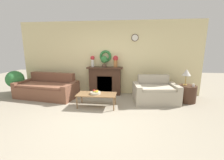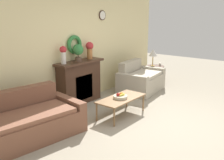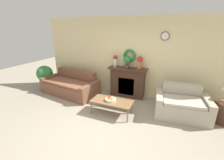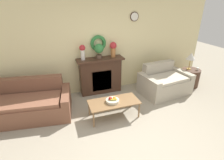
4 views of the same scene
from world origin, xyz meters
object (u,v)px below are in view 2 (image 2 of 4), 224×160
loveseat_right (140,80)px  coffee_table (121,99)px  fireplace (79,82)px  potted_plant_on_mantel (78,51)px  mug (160,64)px  vase_on_mantel_left (63,53)px  vase_on_mantel_right (90,49)px  table_lamp (153,53)px  fruit_bowl (120,96)px  couch_left (21,123)px  side_table_by_loveseat (155,74)px

loveseat_right → coffee_table: (-1.80, -0.65, 0.06)m
fireplace → potted_plant_on_mantel: size_ratio=3.22×
coffee_table → mug: mug is taller
mug → vase_on_mantel_left: vase_on_mantel_left is taller
vase_on_mantel_right → loveseat_right: bearing=-25.5°
table_lamp → potted_plant_on_mantel: potted_plant_on_mantel is taller
fruit_bowl → mug: mug is taller
potted_plant_on_mantel → couch_left: bearing=-164.3°
table_lamp → vase_on_mantel_right: (-2.33, 0.48, 0.33)m
couch_left → coffee_table: couch_left is taller
vase_on_mantel_right → potted_plant_on_mantel: bearing=-177.2°
couch_left → coffee_table: (1.96, -0.72, 0.07)m
mug → vase_on_mantel_right: 2.70m
loveseat_right → coffee_table: size_ratio=1.28×
loveseat_right → vase_on_mantel_right: vase_on_mantel_right is taller
loveseat_right → vase_on_mantel_left: vase_on_mantel_left is taller
coffee_table → side_table_by_loveseat: 2.94m
coffee_table → potted_plant_on_mantel: bearing=89.1°
couch_left → loveseat_right: loveseat_right is taller
loveseat_right → vase_on_mantel_left: (-2.22, 0.65, 0.97)m
loveseat_right → vase_on_mantel_left: 2.51m
fruit_bowl → side_table_by_loveseat: 2.98m
vase_on_mantel_right → vase_on_mantel_left: bearing=-180.0°
fireplace → vase_on_mantel_right: vase_on_mantel_right is taller
fruit_bowl → vase_on_mantel_right: bearing=70.1°
couch_left → table_lamp: (4.73, 0.10, 0.66)m
coffee_table → mug: size_ratio=13.77×
potted_plant_on_mantel → vase_on_mantel_left: bearing=177.4°
table_lamp → potted_plant_on_mantel: (-2.75, 0.46, 0.34)m
potted_plant_on_mantel → side_table_by_loveseat: bearing=-10.3°
coffee_table → table_lamp: table_lamp is taller
vase_on_mantel_left → vase_on_mantel_right: 0.86m
potted_plant_on_mantel → mug: bearing=-11.7°
vase_on_mantel_right → side_table_by_loveseat: bearing=-12.5°
side_table_by_loveseat → table_lamp: table_lamp is taller
mug → vase_on_mantel_left: 3.51m
mug → fruit_bowl: bearing=-167.4°
mug → table_lamp: bearing=141.8°
couch_left → side_table_by_loveseat: size_ratio=3.98×
coffee_table → vase_on_mantel_left: 1.64m
couch_left → mug: couch_left is taller
table_lamp → loveseat_right: bearing=-169.9°
table_lamp → vase_on_mantel_left: 3.24m
vase_on_mantel_right → table_lamp: bearing=-11.6°
couch_left → table_lamp: bearing=9.0°
fireplace → table_lamp: (2.72, -0.47, 0.43)m
mug → side_table_by_loveseat: bearing=142.1°
fireplace → table_lamp: 2.79m
fruit_bowl → potted_plant_on_mantel: 1.54m
vase_on_mantel_left → vase_on_mantel_right: size_ratio=0.96×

